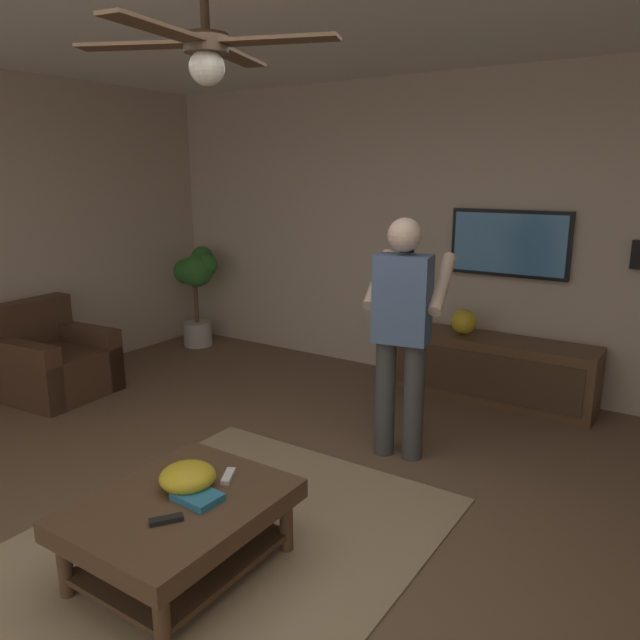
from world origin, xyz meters
The scene contains 17 objects.
ground_plane centered at (0.00, 0.00, 0.00)m, with size 8.44×8.44×0.00m, color brown.
wall_back_tv centered at (3.18, 0.00, 1.39)m, with size 0.10×7.24×2.77m, color #BCA893.
area_rug centered at (-0.09, 0.24, 0.01)m, with size 2.48×1.94×0.01m, color #9E8460.
armchair centered at (0.85, 3.01, 0.28)m, with size 0.87×0.87×0.82m.
coffee_table centered at (-0.29, 0.24, 0.30)m, with size 1.00×0.80×0.40m.
media_console centered at (2.85, -0.26, 0.28)m, with size 0.45×1.70×0.55m.
tv centered at (3.09, -0.26, 1.33)m, with size 0.05×1.01×0.57m.
person_standing centered at (1.46, -0.06, 0.93)m, with size 0.60×0.61×1.64m.
potted_plant_tall centered at (2.68, 3.04, 0.72)m, with size 0.50×0.52×1.11m.
bowl centered at (-0.19, 0.28, 0.46)m, with size 0.28×0.28×0.12m, color gold.
remote_white centered at (-0.01, 0.18, 0.41)m, with size 0.15×0.04×0.02m, color white.
remote_black centered at (-0.46, 0.15, 0.41)m, with size 0.15×0.04×0.02m, color black.
book centered at (-0.25, 0.16, 0.42)m, with size 0.22×0.16×0.04m, color teal.
vase_round centered at (2.83, 0.01, 0.66)m, with size 0.22×0.22×0.22m, color gold.
wall_speaker_left centered at (3.10, -1.25, 1.31)m, with size 0.06×0.12×0.22m, color black.
wall_speaker_right centered at (3.10, 0.70, 1.29)m, with size 0.06×0.12×0.22m, color black.
ceiling_fan centered at (0.04, 0.26, 2.44)m, with size 1.19×1.15×0.46m.
Camera 1 is at (-2.09, -1.75, 1.92)m, focal length 33.94 mm.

